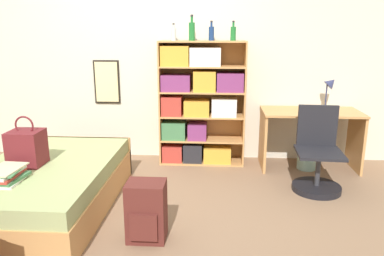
{
  "coord_description": "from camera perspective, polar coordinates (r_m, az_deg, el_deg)",
  "views": [
    {
      "loc": [
        0.88,
        -3.13,
        1.61
      ],
      "look_at": [
        0.66,
        0.19,
        0.75
      ],
      "focal_mm": 35.0,
      "sensor_mm": 36.0,
      "label": 1
    }
  ],
  "objects": [
    {
      "name": "bottle_brown",
      "position": [
        4.51,
        -0.03,
        14.6
      ],
      "size": [
        0.07,
        0.07,
        0.29
      ],
      "color": "#1E6B2D",
      "rests_on": "bookcase"
    },
    {
      "name": "ground_plane",
      "position": [
        3.63,
        -10.87,
        -12.09
      ],
      "size": [
        14.0,
        14.0,
        0.0
      ],
      "primitive_type": "plane",
      "color": "#84664C"
    },
    {
      "name": "bottle_blue",
      "position": [
        4.55,
        6.3,
        14.19
      ],
      "size": [
        0.06,
        0.06,
        0.23
      ],
      "color": "#1E6B2D",
      "rests_on": "bookcase"
    },
    {
      "name": "book_stack_on_bed",
      "position": [
        3.4,
        -26.64,
        -6.45
      ],
      "size": [
        0.33,
        0.36,
        0.11
      ],
      "color": "silver",
      "rests_on": "bed"
    },
    {
      "name": "desk_lamp",
      "position": [
        4.74,
        20.29,
        5.79
      ],
      "size": [
        0.21,
        0.16,
        0.41
      ],
      "color": "navy",
      "rests_on": "desk"
    },
    {
      "name": "bottle_clear",
      "position": [
        4.57,
        2.97,
        14.26
      ],
      "size": [
        0.07,
        0.07,
        0.23
      ],
      "color": "navy",
      "rests_on": "bookcase"
    },
    {
      "name": "wall_back",
      "position": [
        4.84,
        -6.8,
        10.72
      ],
      "size": [
        10.0,
        0.09,
        2.6
      ],
      "color": "beige",
      "rests_on": "ground_plane"
    },
    {
      "name": "desk_chair",
      "position": [
        4.12,
        18.54,
        -5.31
      ],
      "size": [
        0.5,
        0.5,
        0.87
      ],
      "color": "black",
      "rests_on": "ground_plane"
    },
    {
      "name": "bookcase",
      "position": [
        4.6,
        0.84,
        3.71
      ],
      "size": [
        1.04,
        0.36,
        1.5
      ],
      "color": "tan",
      "rests_on": "ground_plane"
    },
    {
      "name": "handbag",
      "position": [
        3.69,
        -23.88,
        -2.73
      ],
      "size": [
        0.29,
        0.26,
        0.46
      ],
      "color": "maroon",
      "rests_on": "bed"
    },
    {
      "name": "desk",
      "position": [
        4.68,
        17.51,
        -0.05
      ],
      "size": [
        1.14,
        0.59,
        0.7
      ],
      "color": "tan",
      "rests_on": "ground_plane"
    },
    {
      "name": "bottle_green",
      "position": [
        4.56,
        -2.82,
        14.12
      ],
      "size": [
        0.06,
        0.06,
        0.2
      ],
      "color": "#B7BCC1",
      "rests_on": "bookcase"
    },
    {
      "name": "bed",
      "position": [
        3.79,
        -21.04,
        -8.16
      ],
      "size": [
        1.15,
        1.85,
        0.43
      ],
      "color": "tan",
      "rests_on": "ground_plane"
    },
    {
      "name": "waste_bin",
      "position": [
        4.72,
        17.11,
        -4.67
      ],
      "size": [
        0.23,
        0.23,
        0.22
      ],
      "color": "#99C1B2",
      "rests_on": "ground_plane"
    },
    {
      "name": "backpack",
      "position": [
        3.04,
        -6.96,
        -12.51
      ],
      "size": [
        0.3,
        0.27,
        0.48
      ],
      "color": "#56231E",
      "rests_on": "ground_plane"
    }
  ]
}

